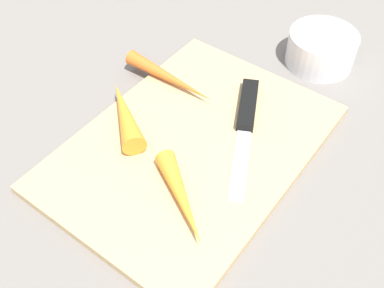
{
  "coord_description": "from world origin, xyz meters",
  "views": [
    {
      "loc": [
        0.31,
        0.23,
        0.45
      ],
      "look_at": [
        0.0,
        0.0,
        0.01
      ],
      "focal_mm": 43.42,
      "sensor_mm": 36.0,
      "label": 1
    }
  ],
  "objects_px": {
    "cutting_board": "(192,147)",
    "carrot_medium": "(182,197)",
    "small_bowl": "(321,49)",
    "carrot_longest": "(169,78)",
    "carrot_shortest": "(125,114)",
    "knife": "(247,112)"
  },
  "relations": [
    {
      "from": "cutting_board",
      "to": "carrot_shortest",
      "type": "distance_m",
      "value": 0.1
    },
    {
      "from": "cutting_board",
      "to": "carrot_medium",
      "type": "bearing_deg",
      "value": 29.39
    },
    {
      "from": "carrot_shortest",
      "to": "knife",
      "type": "bearing_deg",
      "value": -102.69
    },
    {
      "from": "knife",
      "to": "small_bowl",
      "type": "xyz_separation_m",
      "value": [
        -0.17,
        0.02,
        0.01
      ]
    },
    {
      "from": "knife",
      "to": "carrot_medium",
      "type": "bearing_deg",
      "value": -20.81
    },
    {
      "from": "carrot_longest",
      "to": "cutting_board",
      "type": "bearing_deg",
      "value": -35.99
    },
    {
      "from": "cutting_board",
      "to": "carrot_medium",
      "type": "xyz_separation_m",
      "value": [
        0.08,
        0.04,
        0.02
      ]
    },
    {
      "from": "carrot_longest",
      "to": "carrot_shortest",
      "type": "bearing_deg",
      "value": -87.22
    },
    {
      "from": "carrot_longest",
      "to": "small_bowl",
      "type": "xyz_separation_m",
      "value": [
        -0.18,
        0.14,
        0.0
      ]
    },
    {
      "from": "cutting_board",
      "to": "small_bowl",
      "type": "height_order",
      "value": "small_bowl"
    },
    {
      "from": "carrot_medium",
      "to": "carrot_shortest",
      "type": "relative_size",
      "value": 1.05
    },
    {
      "from": "carrot_medium",
      "to": "carrot_shortest",
      "type": "xyz_separation_m",
      "value": [
        -0.06,
        -0.14,
        0.0
      ]
    },
    {
      "from": "cutting_board",
      "to": "carrot_medium",
      "type": "relative_size",
      "value": 2.89
    },
    {
      "from": "carrot_shortest",
      "to": "cutting_board",
      "type": "bearing_deg",
      "value": -131.31
    },
    {
      "from": "small_bowl",
      "to": "cutting_board",
      "type": "bearing_deg",
      "value": -10.57
    },
    {
      "from": "carrot_medium",
      "to": "carrot_longest",
      "type": "relative_size",
      "value": 0.83
    },
    {
      "from": "carrot_medium",
      "to": "carrot_longest",
      "type": "bearing_deg",
      "value": 166.13
    },
    {
      "from": "small_bowl",
      "to": "knife",
      "type": "bearing_deg",
      "value": -6.88
    },
    {
      "from": "carrot_medium",
      "to": "carrot_longest",
      "type": "xyz_separation_m",
      "value": [
        -0.15,
        -0.14,
        -0.0
      ]
    },
    {
      "from": "cutting_board",
      "to": "carrot_longest",
      "type": "relative_size",
      "value": 2.41
    },
    {
      "from": "cutting_board",
      "to": "small_bowl",
      "type": "xyz_separation_m",
      "value": [
        -0.26,
        0.05,
        0.02
      ]
    },
    {
      "from": "carrot_shortest",
      "to": "small_bowl",
      "type": "distance_m",
      "value": 0.31
    }
  ]
}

